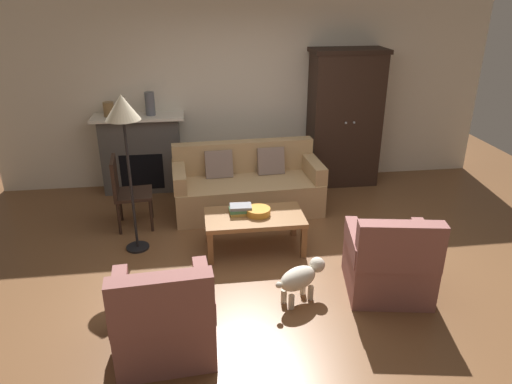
{
  "coord_description": "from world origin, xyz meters",
  "views": [
    {
      "loc": [
        -0.79,
        -4.32,
        2.74
      ],
      "look_at": [
        -0.11,
        0.71,
        0.55
      ],
      "focal_mm": 33.21,
      "sensor_mm": 36.0,
      "label": 1
    }
  ],
  "objects_px": {
    "fruit_bowl": "(258,211)",
    "dog": "(301,278)",
    "mantel_vase_cream": "(123,106)",
    "book_stack": "(240,209)",
    "mantel_vase_bronze": "(109,109)",
    "fireplace": "(142,153)",
    "armoire": "(344,118)",
    "floor_lamp": "(123,117)",
    "mantel_vase_slate": "(150,104)",
    "armchair_near_left": "(164,319)",
    "side_chair_wooden": "(125,188)",
    "couch": "(247,187)",
    "coffee_table": "(254,220)",
    "armchair_near_right": "(389,264)"
  },
  "relations": [
    {
      "from": "fruit_bowl",
      "to": "dog",
      "type": "relative_size",
      "value": 0.53
    },
    {
      "from": "fruit_bowl",
      "to": "mantel_vase_cream",
      "type": "relative_size",
      "value": 1.01
    },
    {
      "from": "book_stack",
      "to": "mantel_vase_bronze",
      "type": "xyz_separation_m",
      "value": [
        -1.61,
        1.85,
        0.75
      ]
    },
    {
      "from": "fireplace",
      "to": "armoire",
      "type": "bearing_deg",
      "value": -1.51
    },
    {
      "from": "book_stack",
      "to": "floor_lamp",
      "type": "relative_size",
      "value": 0.14
    },
    {
      "from": "floor_lamp",
      "to": "fireplace",
      "type": "bearing_deg",
      "value": 91.67
    },
    {
      "from": "fruit_bowl",
      "to": "book_stack",
      "type": "relative_size",
      "value": 1.08
    },
    {
      "from": "mantel_vase_slate",
      "to": "armchair_near_left",
      "type": "xyz_separation_m",
      "value": [
        0.26,
        -3.47,
        -0.96
      ]
    },
    {
      "from": "armchair_near_left",
      "to": "dog",
      "type": "xyz_separation_m",
      "value": [
        1.24,
        0.53,
        -0.07
      ]
    },
    {
      "from": "mantel_vase_slate",
      "to": "mantel_vase_cream",
      "type": "bearing_deg",
      "value": 180.0
    },
    {
      "from": "mantel_vase_cream",
      "to": "floor_lamp",
      "type": "relative_size",
      "value": 0.15
    },
    {
      "from": "armchair_near_left",
      "to": "side_chair_wooden",
      "type": "height_order",
      "value": "side_chair_wooden"
    },
    {
      "from": "dog",
      "to": "armoire",
      "type": "bearing_deg",
      "value": 66.16
    },
    {
      "from": "couch",
      "to": "fireplace",
      "type": "bearing_deg",
      "value": 148.77
    },
    {
      "from": "fireplace",
      "to": "mantel_vase_slate",
      "type": "xyz_separation_m",
      "value": [
        0.18,
        -0.02,
        0.71
      ]
    },
    {
      "from": "coffee_table",
      "to": "dog",
      "type": "height_order",
      "value": "coffee_table"
    },
    {
      "from": "floor_lamp",
      "to": "armoire",
      "type": "bearing_deg",
      "value": 29.97
    },
    {
      "from": "fireplace",
      "to": "book_stack",
      "type": "relative_size",
      "value": 4.98
    },
    {
      "from": "fireplace",
      "to": "armchair_near_right",
      "type": "distance_m",
      "value": 3.9
    },
    {
      "from": "book_stack",
      "to": "mantel_vase_slate",
      "type": "height_order",
      "value": "mantel_vase_slate"
    },
    {
      "from": "armchair_near_right",
      "to": "coffee_table",
      "type": "bearing_deg",
      "value": 139.42
    },
    {
      "from": "armoire",
      "to": "fruit_bowl",
      "type": "distance_m",
      "value": 2.45
    },
    {
      "from": "side_chair_wooden",
      "to": "dog",
      "type": "distance_m",
      "value": 2.53
    },
    {
      "from": "couch",
      "to": "fruit_bowl",
      "type": "height_order",
      "value": "couch"
    },
    {
      "from": "armoire",
      "to": "mantel_vase_bronze",
      "type": "distance_m",
      "value": 3.34
    },
    {
      "from": "side_chair_wooden",
      "to": "coffee_table",
      "type": "bearing_deg",
      "value": -27.19
    },
    {
      "from": "mantel_vase_slate",
      "to": "armchair_near_left",
      "type": "distance_m",
      "value": 3.61
    },
    {
      "from": "fireplace",
      "to": "floor_lamp",
      "type": "height_order",
      "value": "floor_lamp"
    },
    {
      "from": "fireplace",
      "to": "armoire",
      "type": "distance_m",
      "value": 2.98
    },
    {
      "from": "armchair_near_left",
      "to": "floor_lamp",
      "type": "height_order",
      "value": "floor_lamp"
    },
    {
      "from": "couch",
      "to": "dog",
      "type": "distance_m",
      "value": 2.11
    },
    {
      "from": "book_stack",
      "to": "floor_lamp",
      "type": "height_order",
      "value": "floor_lamp"
    },
    {
      "from": "mantel_vase_slate",
      "to": "armchair_near_right",
      "type": "relative_size",
      "value": 0.36
    },
    {
      "from": "mantel_vase_bronze",
      "to": "couch",
      "type": "bearing_deg",
      "value": -25.09
    },
    {
      "from": "fruit_bowl",
      "to": "mantel_vase_slate",
      "type": "distance_m",
      "value": 2.41
    },
    {
      "from": "mantel_vase_slate",
      "to": "dog",
      "type": "xyz_separation_m",
      "value": [
        1.5,
        -2.94,
        -1.03
      ]
    },
    {
      "from": "mantel_vase_bronze",
      "to": "fruit_bowl",
      "type": "bearing_deg",
      "value": -46.52
    },
    {
      "from": "mantel_vase_cream",
      "to": "fruit_bowl",
      "type": "bearing_deg",
      "value": -49.87
    },
    {
      "from": "couch",
      "to": "mantel_vase_bronze",
      "type": "xyz_separation_m",
      "value": [
        -1.8,
        0.84,
        0.9
      ]
    },
    {
      "from": "armchair_near_left",
      "to": "armchair_near_right",
      "type": "xyz_separation_m",
      "value": [
        2.11,
        0.55,
        0.0
      ]
    },
    {
      "from": "couch",
      "to": "book_stack",
      "type": "height_order",
      "value": "couch"
    },
    {
      "from": "mantel_vase_cream",
      "to": "armchair_near_right",
      "type": "bearing_deg",
      "value": -46.96
    },
    {
      "from": "armchair_near_left",
      "to": "coffee_table",
      "type": "bearing_deg",
      "value": 58.92
    },
    {
      "from": "couch",
      "to": "fruit_bowl",
      "type": "xyz_separation_m",
      "value": [
        0.0,
        -1.06,
        0.14
      ]
    },
    {
      "from": "mantel_vase_slate",
      "to": "armchair_near_left",
      "type": "bearing_deg",
      "value": -85.67
    },
    {
      "from": "couch",
      "to": "armoire",
      "type": "bearing_deg",
      "value": 27.07
    },
    {
      "from": "side_chair_wooden",
      "to": "mantel_vase_slate",
      "type": "bearing_deg",
      "value": 76.45
    },
    {
      "from": "mantel_vase_bronze",
      "to": "floor_lamp",
      "type": "height_order",
      "value": "floor_lamp"
    },
    {
      "from": "fireplace",
      "to": "coffee_table",
      "type": "distance_m",
      "value": 2.38
    },
    {
      "from": "mantel_vase_bronze",
      "to": "mantel_vase_cream",
      "type": "xyz_separation_m",
      "value": [
        0.2,
        0.0,
        0.04
      ]
    }
  ]
}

